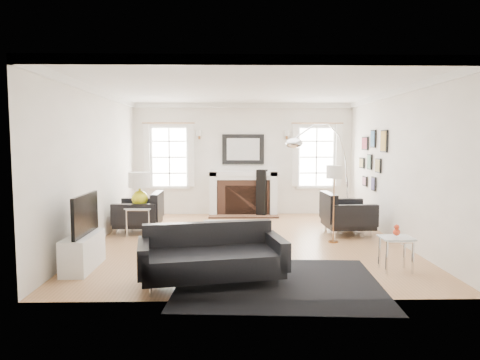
{
  "coord_description": "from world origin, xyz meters",
  "views": [
    {
      "loc": [
        -0.31,
        -7.8,
        1.84
      ],
      "look_at": [
        -0.13,
        0.3,
        1.11
      ],
      "focal_mm": 32.0,
      "sensor_mm": 36.0,
      "label": 1
    }
  ],
  "objects_px": {
    "armchair_left": "(142,214)",
    "armchair_right": "(344,215)",
    "arc_floor_lamp": "(322,172)",
    "coffee_table": "(225,226)",
    "fireplace": "(243,194)",
    "sofa": "(211,257)",
    "gourd_lamp": "(140,187)"
  },
  "relations": [
    {
      "from": "armchair_right",
      "to": "arc_floor_lamp",
      "type": "bearing_deg",
      "value": 161.9
    },
    {
      "from": "gourd_lamp",
      "to": "arc_floor_lamp",
      "type": "height_order",
      "value": "arc_floor_lamp"
    },
    {
      "from": "sofa",
      "to": "gourd_lamp",
      "type": "height_order",
      "value": "gourd_lamp"
    },
    {
      "from": "sofa",
      "to": "arc_floor_lamp",
      "type": "bearing_deg",
      "value": 55.21
    },
    {
      "from": "sofa",
      "to": "arc_floor_lamp",
      "type": "relative_size",
      "value": 0.87
    },
    {
      "from": "gourd_lamp",
      "to": "armchair_right",
      "type": "bearing_deg",
      "value": -0.1
    },
    {
      "from": "sofa",
      "to": "gourd_lamp",
      "type": "xyz_separation_m",
      "value": [
        -1.54,
        2.89,
        0.62
      ]
    },
    {
      "from": "armchair_right",
      "to": "gourd_lamp",
      "type": "height_order",
      "value": "gourd_lamp"
    },
    {
      "from": "coffee_table",
      "to": "arc_floor_lamp",
      "type": "height_order",
      "value": "arc_floor_lamp"
    },
    {
      "from": "armchair_left",
      "to": "coffee_table",
      "type": "height_order",
      "value": "armchair_left"
    },
    {
      "from": "armchair_right",
      "to": "coffee_table",
      "type": "bearing_deg",
      "value": -161.39
    },
    {
      "from": "gourd_lamp",
      "to": "sofa",
      "type": "bearing_deg",
      "value": -61.95
    },
    {
      "from": "sofa",
      "to": "gourd_lamp",
      "type": "bearing_deg",
      "value": 118.05
    },
    {
      "from": "fireplace",
      "to": "arc_floor_lamp",
      "type": "distance_m",
      "value": 2.67
    },
    {
      "from": "arc_floor_lamp",
      "to": "armchair_right",
      "type": "bearing_deg",
      "value": -18.1
    },
    {
      "from": "fireplace",
      "to": "arc_floor_lamp",
      "type": "xyz_separation_m",
      "value": [
        1.53,
        -2.08,
        0.69
      ]
    },
    {
      "from": "arc_floor_lamp",
      "to": "coffee_table",
      "type": "bearing_deg",
      "value": -154.28
    },
    {
      "from": "armchair_left",
      "to": "gourd_lamp",
      "type": "relative_size",
      "value": 1.48
    },
    {
      "from": "armchair_left",
      "to": "armchair_right",
      "type": "bearing_deg",
      "value": -3.9
    },
    {
      "from": "gourd_lamp",
      "to": "fireplace",
      "type": "bearing_deg",
      "value": 46.37
    },
    {
      "from": "fireplace",
      "to": "coffee_table",
      "type": "bearing_deg",
      "value": -97.78
    },
    {
      "from": "armchair_left",
      "to": "armchair_right",
      "type": "relative_size",
      "value": 0.96
    },
    {
      "from": "arc_floor_lamp",
      "to": "sofa",
      "type": "bearing_deg",
      "value": -124.79
    },
    {
      "from": "coffee_table",
      "to": "fireplace",
      "type": "bearing_deg",
      "value": 82.22
    },
    {
      "from": "fireplace",
      "to": "sofa",
      "type": "height_order",
      "value": "fireplace"
    },
    {
      "from": "fireplace",
      "to": "armchair_left",
      "type": "bearing_deg",
      "value": -137.75
    },
    {
      "from": "sofa",
      "to": "armchair_right",
      "type": "distance_m",
      "value": 3.83
    },
    {
      "from": "armchair_left",
      "to": "arc_floor_lamp",
      "type": "relative_size",
      "value": 0.44
    },
    {
      "from": "armchair_left",
      "to": "fireplace",
      "type": "bearing_deg",
      "value": 42.25
    },
    {
      "from": "fireplace",
      "to": "sofa",
      "type": "relative_size",
      "value": 0.85
    },
    {
      "from": "armchair_left",
      "to": "gourd_lamp",
      "type": "bearing_deg",
      "value": -84.33
    },
    {
      "from": "fireplace",
      "to": "gourd_lamp",
      "type": "relative_size",
      "value": 2.51
    }
  ]
}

